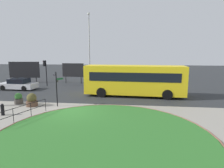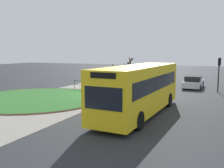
# 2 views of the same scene
# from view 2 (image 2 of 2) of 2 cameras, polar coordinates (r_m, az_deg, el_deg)

# --- Properties ---
(ground) EXTENTS (120.00, 120.00, 0.00)m
(ground) POSITION_cam_2_polar(r_m,az_deg,el_deg) (23.37, -4.74, -2.80)
(ground) COLOR #282B2D
(sidewalk_paving) EXTENTS (32.00, 8.45, 0.02)m
(sidewalk_paving) POSITION_cam_2_polar(r_m,az_deg,el_deg) (24.25, -8.44, -2.47)
(sidewalk_paving) COLOR gray
(sidewalk_paving) RESTS_ON ground
(grass_island) EXTENTS (11.69, 11.69, 0.10)m
(grass_island) POSITION_cam_2_polar(r_m,az_deg,el_deg) (23.04, -16.81, -3.11)
(grass_island) COLOR #2D6B28
(grass_island) RESTS_ON ground
(grass_kerb_ring) EXTENTS (12.00, 12.00, 0.11)m
(grass_kerb_ring) POSITION_cam_2_polar(r_m,az_deg,el_deg) (23.04, -16.81, -3.09)
(grass_kerb_ring) COLOR brown
(grass_kerb_ring) RESTS_ON ground
(signpost_directional) EXTENTS (0.81, 0.60, 2.94)m
(signpost_directional) POSITION_cam_2_polar(r_m,az_deg,el_deg) (24.08, 0.34, 1.64)
(signpost_directional) COLOR black
(signpost_directional) RESTS_ON ground
(bollard_foreground) EXTENTS (0.24, 0.24, 0.87)m
(bollard_foreground) POSITION_cam_2_polar(r_m,az_deg,el_deg) (28.05, -2.45, -0.20)
(bollard_foreground) COLOR black
(bollard_foreground) RESTS_ON ground
(railing_grass_edge) EXTENTS (1.32, 4.01, 0.98)m
(railing_grass_edge) POSITION_cam_2_polar(r_m,az_deg,el_deg) (26.61, -5.64, -0.20)
(railing_grass_edge) COLOR black
(railing_grass_edge) RESTS_ON ground
(bus_yellow) EXTENTS (10.27, 2.92, 3.19)m
(bus_yellow) POSITION_cam_2_polar(r_m,az_deg,el_deg) (16.48, 6.36, -0.97)
(bus_yellow) COLOR yellow
(bus_yellow) RESTS_ON ground
(car_near_lane) EXTENTS (4.58, 2.05, 1.38)m
(car_near_lane) POSITION_cam_2_polar(r_m,az_deg,el_deg) (30.19, 17.94, 0.36)
(car_near_lane) COLOR silver
(car_near_lane) RESTS_ON ground
(car_oncoming) EXTENTS (4.35, 1.93, 1.37)m
(car_oncoming) POSITION_cam_2_polar(r_m,az_deg,el_deg) (34.77, 11.86, 1.39)
(car_oncoming) COLOR maroon
(car_oncoming) RESTS_ON ground
(traffic_light_near) EXTENTS (0.49, 0.29, 3.50)m
(traffic_light_near) POSITION_cam_2_polar(r_m,az_deg,el_deg) (27.60, 23.10, 3.56)
(traffic_light_near) COLOR black
(traffic_light_near) RESTS_ON ground
(planter_near_signpost) EXTENTS (0.93, 0.93, 1.12)m
(planter_near_signpost) POSITION_cam_2_polar(r_m,az_deg,el_deg) (26.30, 1.70, -0.56)
(planter_near_signpost) COLOR brown
(planter_near_signpost) RESTS_ON ground
(planter_kerbside) EXTENTS (0.73, 0.73, 0.98)m
(planter_kerbside) POSITION_cam_2_polar(r_m,az_deg,el_deg) (27.57, 3.96, -0.33)
(planter_kerbside) COLOR #47423D
(planter_kerbside) RESTS_ON ground
(street_tree_bare) EXTENTS (1.19, 0.97, 3.46)m
(street_tree_bare) POSITION_cam_2_polar(r_m,az_deg,el_deg) (30.31, 3.73, 2.83)
(street_tree_bare) COLOR #423323
(street_tree_bare) RESTS_ON ground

